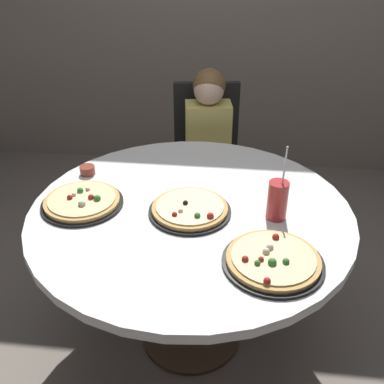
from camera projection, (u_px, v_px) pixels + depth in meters
The scene contains 9 objects.
ground_plane at pixel (191, 334), 2.23m from camera, with size 8.00×8.00×0.00m, color slate.
dining_table at pixel (191, 226), 1.89m from camera, with size 1.33×1.33×0.75m.
chair_wooden at pixel (207, 153), 2.80m from camera, with size 0.46×0.46×0.95m.
diner_child at pixel (208, 173), 2.66m from camera, with size 0.31×0.43×1.08m.
pizza_veggie at pixel (191, 209), 1.81m from camera, with size 0.34×0.34×0.05m.
pizza_cheese at pixel (273, 260), 1.54m from camera, with size 0.35×0.35×0.05m.
pizza_pepperoni at pixel (82, 201), 1.86m from camera, with size 0.34×0.34×0.05m.
soda_cup at pixel (277, 200), 1.75m from camera, with size 0.08×0.08×0.31m.
sauce_bowl at pixel (87, 170), 2.09m from camera, with size 0.07×0.07×0.04m, color brown.
Camera 1 is at (0.18, -1.54, 1.76)m, focal length 41.94 mm.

